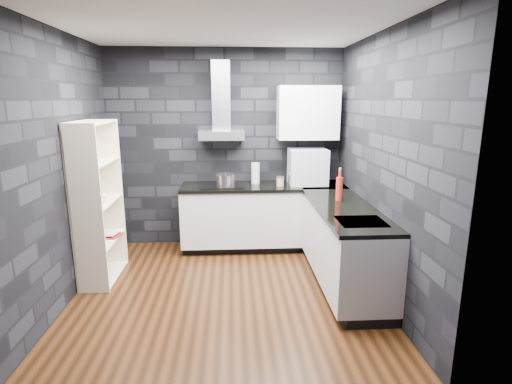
{
  "coord_description": "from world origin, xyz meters",
  "views": [
    {
      "loc": [
        0.09,
        -3.95,
        2.03
      ],
      "look_at": [
        0.35,
        0.45,
        1.0
      ],
      "focal_mm": 28.0,
      "sensor_mm": 36.0,
      "label": 1
    }
  ],
  "objects": [
    {
      "name": "appliance_garage",
      "position": [
        1.1,
        1.31,
        1.12
      ],
      "size": [
        0.51,
        0.4,
        0.5
      ],
      "primitive_type": "cube",
      "rotation": [
        0.0,
        0.0,
        0.01
      ],
      "color": "silver",
      "rests_on": "counter_back_top"
    },
    {
      "name": "counter_right_cab",
      "position": [
        1.3,
        0.1,
        0.48
      ],
      "size": [
        0.6,
        1.8,
        0.76
      ],
      "primitive_type": "cube",
      "color": "silver",
      "rests_on": "ground"
    },
    {
      "name": "upper_cabinet",
      "position": [
        1.1,
        1.43,
        1.85
      ],
      "size": [
        0.8,
        0.35,
        0.7
      ],
      "primitive_type": "cube",
      "color": "silver",
      "rests_on": "wall_back"
    },
    {
      "name": "ceiling",
      "position": [
        0.0,
        0.0,
        2.7
      ],
      "size": [
        3.2,
        3.2,
        0.0
      ],
      "primitive_type": "plane",
      "rotation": [
        3.14,
        0.0,
        0.0
      ],
      "color": "silver"
    },
    {
      "name": "hood_chimney",
      "position": [
        -0.05,
        1.5,
        2.07
      ],
      "size": [
        0.24,
        0.2,
        0.9
      ],
      "primitive_type": "cube",
      "color": "silver",
      "rests_on": "hood_body"
    },
    {
      "name": "hood_body",
      "position": [
        -0.05,
        1.43,
        1.56
      ],
      "size": [
        0.6,
        0.34,
        0.12
      ],
      "primitive_type": "cube",
      "color": "silver",
      "rests_on": "wall_back"
    },
    {
      "name": "wall_left",
      "position": [
        -1.62,
        0.0,
        1.35
      ],
      "size": [
        0.05,
        3.2,
        2.7
      ],
      "primitive_type": "cube",
      "color": "black",
      "rests_on": "ground"
    },
    {
      "name": "counter_back_top",
      "position": [
        0.5,
        1.29,
        0.88
      ],
      "size": [
        2.2,
        0.62,
        0.04
      ],
      "primitive_type": "cube",
      "color": "black",
      "rests_on": "counter_back_cab"
    },
    {
      "name": "storage_jar",
      "position": [
        0.72,
        1.2,
        0.96
      ],
      "size": [
        0.12,
        0.12,
        0.12
      ],
      "primitive_type": "cylinder",
      "rotation": [
        0.0,
        0.0,
        0.3
      ],
      "color": "tan",
      "rests_on": "counter_back_top"
    },
    {
      "name": "wall_back",
      "position": [
        0.0,
        1.62,
        1.35
      ],
      "size": [
        3.2,
        0.05,
        2.7
      ],
      "primitive_type": "cube",
      "color": "black",
      "rests_on": "ground"
    },
    {
      "name": "counter_corner_top",
      "position": [
        1.3,
        1.3,
        0.88
      ],
      "size": [
        0.62,
        0.62,
        0.04
      ],
      "primitive_type": "cube",
      "color": "black",
      "rests_on": "counter_right_cab"
    },
    {
      "name": "pot",
      "position": [
        -0.01,
        1.19,
        0.98
      ],
      "size": [
        0.25,
        0.25,
        0.14
      ],
      "primitive_type": "cylinder",
      "rotation": [
        0.0,
        0.0,
        -0.03
      ],
      "color": "silver",
      "rests_on": "cooktop"
    },
    {
      "name": "wall_right",
      "position": [
        1.62,
        0.0,
        1.35
      ],
      "size": [
        0.05,
        3.2,
        2.7
      ],
      "primitive_type": "cube",
      "color": "black",
      "rests_on": "ground"
    },
    {
      "name": "bookshelf",
      "position": [
        -1.42,
        0.47,
        0.9
      ],
      "size": [
        0.58,
        0.87,
        1.8
      ],
      "primitive_type": "cube",
      "rotation": [
        0.0,
        0.0,
        -0.32
      ],
      "color": "#EEDFC5",
      "rests_on": "ground"
    },
    {
      "name": "book_red",
      "position": [
        -1.42,
        0.6,
        0.57
      ],
      "size": [
        0.18,
        0.06,
        0.25
      ],
      "primitive_type": "imported",
      "rotation": [
        0.0,
        0.0,
        -0.21
      ],
      "color": "maroon",
      "rests_on": "bookshelf"
    },
    {
      "name": "counter_right_top",
      "position": [
        1.29,
        0.1,
        0.88
      ],
      "size": [
        0.62,
        1.8,
        0.04
      ],
      "primitive_type": "cube",
      "color": "black",
      "rests_on": "counter_right_cab"
    },
    {
      "name": "ground",
      "position": [
        0.0,
        0.0,
        0.0
      ],
      "size": [
        3.2,
        3.2,
        0.0
      ],
      "primitive_type": "plane",
      "color": "#3C1F0E"
    },
    {
      "name": "wall_front",
      "position": [
        0.0,
        -1.62,
        1.35
      ],
      "size": [
        3.2,
        0.05,
        2.7
      ],
      "primitive_type": "cube",
      "color": "black",
      "rests_on": "ground"
    },
    {
      "name": "toekick_right",
      "position": [
        1.34,
        0.1,
        0.05
      ],
      "size": [
        0.5,
        1.78,
        0.1
      ],
      "primitive_type": "cube",
      "color": "black",
      "rests_on": "ground"
    },
    {
      "name": "utensil_crock",
      "position": [
        0.88,
        1.24,
        0.97
      ],
      "size": [
        0.15,
        0.15,
        0.14
      ],
      "primitive_type": "cylinder",
      "rotation": [
        0.0,
        0.0,
        -0.43
      ],
      "color": "silver",
      "rests_on": "counter_back_top"
    },
    {
      "name": "toekick_back",
      "position": [
        0.5,
        1.34,
        0.05
      ],
      "size": [
        2.18,
        0.5,
        0.1
      ],
      "primitive_type": "cube",
      "color": "black",
      "rests_on": "ground"
    },
    {
      "name": "counter_back_cab",
      "position": [
        0.5,
        1.3,
        0.48
      ],
      "size": [
        2.2,
        0.6,
        0.76
      ],
      "primitive_type": "cube",
      "color": "silver",
      "rests_on": "ground"
    },
    {
      "name": "fruit_bowl",
      "position": [
        -1.42,
        0.39,
        0.94
      ],
      "size": [
        0.28,
        0.28,
        0.06
      ],
      "primitive_type": "imported",
      "rotation": [
        0.0,
        0.0,
        0.19
      ],
      "color": "silver",
      "rests_on": "bookshelf"
    },
    {
      "name": "sink_rim",
      "position": [
        1.3,
        -0.4,
        0.89
      ],
      "size": [
        0.44,
        0.4,
        0.01
      ],
      "primitive_type": "cube",
      "color": "silver",
      "rests_on": "counter_right_top"
    },
    {
      "name": "glass_vase",
      "position": [
        0.4,
        1.42,
        1.04
      ],
      "size": [
        0.14,
        0.14,
        0.28
      ],
      "primitive_type": "cylinder",
      "rotation": [
        0.0,
        0.0,
        -0.22
      ],
      "color": "silver",
      "rests_on": "counter_back_top"
    },
    {
      "name": "red_bottle",
      "position": [
        1.3,
        0.41,
        1.03
      ],
      "size": [
        0.1,
        0.1,
        0.27
      ],
      "primitive_type": "cylinder",
      "rotation": [
        0.0,
        0.0,
        0.28
      ],
      "color": "#A72417",
      "rests_on": "counter_right_top"
    },
    {
      "name": "book_second",
      "position": [
        -1.43,
        0.61,
        0.59
      ],
      "size": [
        0.16,
        0.05,
        0.22
      ],
      "primitive_type": "imported",
      "rotation": [
        0.0,
        0.0,
        -0.19
      ],
      "color": "#B2B2B2",
      "rests_on": "bookshelf"
    },
    {
      "name": "cooktop",
      "position": [
        -0.05,
        1.3,
        0.91
      ],
      "size": [
        0.58,
        0.5,
        0.01
      ],
      "primitive_type": "cube",
      "color": "black",
      "rests_on": "counter_back_top"
    }
  ]
}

